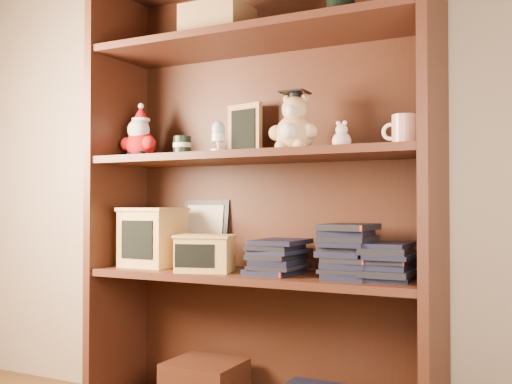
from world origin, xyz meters
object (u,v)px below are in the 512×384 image
Objects in this scene: grad_teddy_bear at (294,128)px; treats_box at (153,237)px; bookcase at (262,204)px; teacher_mug at (404,131)px.

treats_box is (-0.57, 0.01, -0.37)m from grad_teddy_bear.
bookcase is 0.44m from treats_box.
bookcase is 7.87× the size of grad_teddy_bear.
bookcase reaches higher than teacher_mug.
grad_teddy_bear is at bearing -21.33° from bookcase.
teacher_mug is (0.35, 0.01, -0.03)m from grad_teddy_bear.
teacher_mug is (0.50, -0.05, 0.22)m from bookcase.
bookcase is 0.29m from grad_teddy_bear.
treats_box is at bearing -179.94° from teacher_mug.
teacher_mug is 0.98m from treats_box.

